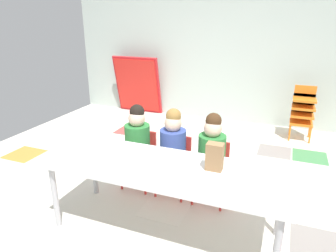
{
  "coord_description": "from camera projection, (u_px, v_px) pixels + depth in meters",
  "views": [
    {
      "loc": [
        0.95,
        -2.77,
        1.74
      ],
      "look_at": [
        0.05,
        -0.49,
        0.87
      ],
      "focal_mm": 32.51,
      "sensor_mm": 36.0,
      "label": 1
    }
  ],
  "objects": [
    {
      "name": "back_wall",
      "position": [
        232.0,
        41.0,
        5.09
      ],
      "size": [
        5.86,
        0.1,
        2.78
      ],
      "primitive_type": "cube",
      "color": "#B2C1B7",
      "rests_on": "ground_plane"
    },
    {
      "name": "donut_powdered_on_plate",
      "position": [
        95.0,
        157.0,
        2.56
      ],
      "size": [
        0.1,
        0.1,
        0.03
      ],
      "primitive_type": "torus",
      "color": "white",
      "rests_on": "craft_table"
    },
    {
      "name": "craft_table",
      "position": [
        165.0,
        172.0,
        2.46
      ],
      "size": [
        1.97,
        0.7,
        0.62
      ],
      "color": "white",
      "rests_on": "ground_plane"
    },
    {
      "name": "paper_plate_near_edge",
      "position": [
        95.0,
        158.0,
        2.57
      ],
      "size": [
        0.18,
        0.18,
        0.01
      ],
      "primitive_type": "cylinder",
      "color": "white",
      "rests_on": "craft_table"
    },
    {
      "name": "paper_plate_center_table",
      "position": [
        122.0,
        151.0,
        2.71
      ],
      "size": [
        0.18,
        0.18,
        0.01
      ],
      "primitive_type": "cylinder",
      "color": "white",
      "rests_on": "craft_table"
    },
    {
      "name": "folded_activity_table",
      "position": [
        138.0,
        85.0,
        5.79
      ],
      "size": [
        0.9,
        0.29,
        1.09
      ],
      "color": "red",
      "rests_on": "ground_plane"
    },
    {
      "name": "seated_child_near_camera",
      "position": [
        138.0,
        139.0,
        3.16
      ],
      "size": [
        0.34,
        0.34,
        0.92
      ],
      "color": "red",
      "rests_on": "ground_plane"
    },
    {
      "name": "kid_chair_orange_stack",
      "position": [
        303.0,
        109.0,
        4.53
      ],
      "size": [
        0.32,
        0.3,
        0.8
      ],
      "color": "orange",
      "rests_on": "ground_plane"
    },
    {
      "name": "ground_plane",
      "position": [
        181.0,
        187.0,
        3.34
      ],
      "size": [
        5.86,
        5.05,
        0.02
      ],
      "color": "silver"
    },
    {
      "name": "seated_child_middle_seat",
      "position": [
        173.0,
        144.0,
        3.02
      ],
      "size": [
        0.32,
        0.31,
        0.92
      ],
      "color": "red",
      "rests_on": "ground_plane"
    },
    {
      "name": "seated_child_far_right",
      "position": [
        212.0,
        150.0,
        2.89
      ],
      "size": [
        0.33,
        0.33,
        0.92
      ],
      "color": "red",
      "rests_on": "ground_plane"
    },
    {
      "name": "paper_bag_brown",
      "position": [
        215.0,
        157.0,
        2.35
      ],
      "size": [
        0.13,
        0.09,
        0.22
      ],
      "primitive_type": "cube",
      "color": "#9E754C",
      "rests_on": "craft_table"
    }
  ]
}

